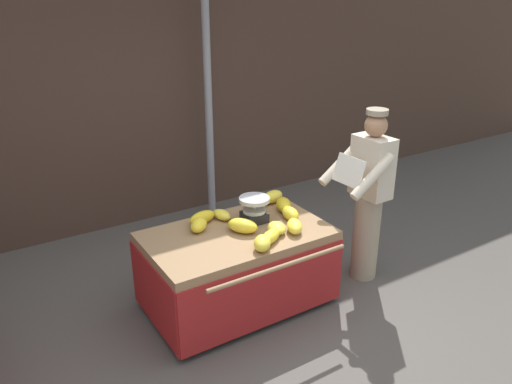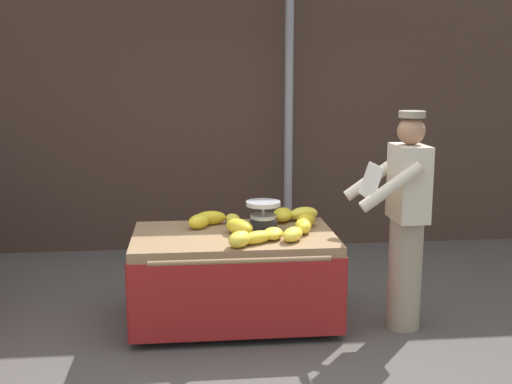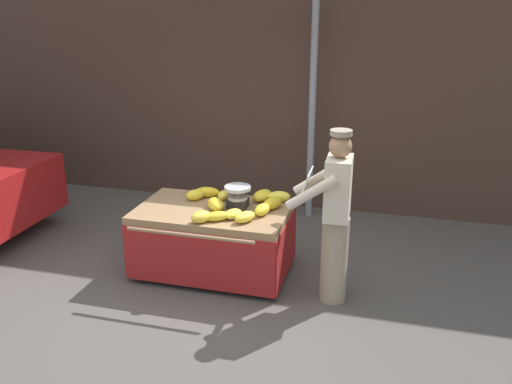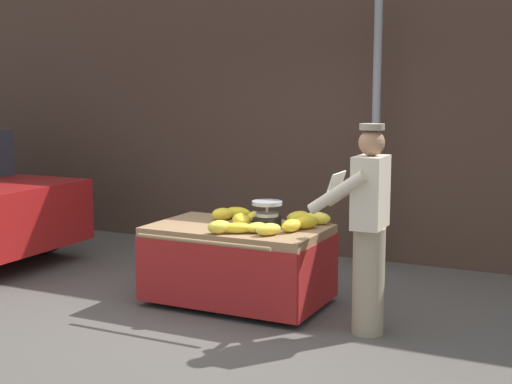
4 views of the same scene
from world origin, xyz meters
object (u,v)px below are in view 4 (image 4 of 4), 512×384
object	(u,v)px
banana_bunch_4	(291,226)
banana_bunch_11	(298,217)
banana_bunch_9	(241,220)
vendor_person	(368,228)
street_pole	(376,134)
banana_bunch_10	(268,229)
banana_bunch_1	(306,222)
banana_bunch_2	(254,216)
banana_bunch_5	(257,228)
banana_bunch_8	(219,227)
weighing_scale	(267,214)
banana_bunch_6	(237,228)
banana_cart	(238,248)
banana_bunch_0	(237,213)
banana_bunch_3	(222,214)
banana_bunch_7	(317,218)

from	to	relation	value
banana_bunch_4	banana_bunch_11	size ratio (longest dim) A/B	0.80
banana_bunch_9	vendor_person	distance (m)	1.29
street_pole	banana_bunch_10	distance (m)	2.29
banana_bunch_1	banana_bunch_10	bearing A→B (deg)	-113.11
banana_bunch_2	banana_bunch_5	distance (m)	0.56
banana_bunch_8	weighing_scale	bearing A→B (deg)	64.81
banana_bunch_10	banana_bunch_2	bearing A→B (deg)	126.46
banana_bunch_2	banana_bunch_6	world-z (taller)	banana_bunch_6
banana_cart	banana_bunch_1	distance (m)	0.69
banana_bunch_1	banana_bunch_9	size ratio (longest dim) A/B	0.92
banana_bunch_0	banana_bunch_11	world-z (taller)	banana_bunch_0
banana_bunch_9	banana_cart	bearing A→B (deg)	149.85
banana_bunch_9	banana_bunch_11	world-z (taller)	banana_bunch_9
banana_bunch_0	banana_bunch_11	size ratio (longest dim) A/B	0.93
banana_bunch_3	banana_bunch_9	world-z (taller)	banana_bunch_9
banana_bunch_9	vendor_person	world-z (taller)	vendor_person
banana_cart	banana_bunch_11	size ratio (longest dim) A/B	5.54
banana_bunch_2	weighing_scale	bearing A→B (deg)	-40.18
banana_cart	banana_bunch_3	world-z (taller)	banana_bunch_3
banana_bunch_0	banana_bunch_4	world-z (taller)	banana_bunch_0
banana_cart	banana_bunch_6	size ratio (longest dim) A/B	5.78
street_pole	banana_bunch_0	bearing A→B (deg)	-119.77
weighing_scale	banana_bunch_10	xyz separation A→B (m)	(0.18, -0.37, -0.07)
banana_bunch_2	banana_bunch_7	size ratio (longest dim) A/B	0.84
banana_bunch_3	banana_bunch_8	bearing A→B (deg)	-63.70
weighing_scale	street_pole	bearing A→B (deg)	75.00
banana_bunch_11	banana_cart	bearing A→B (deg)	-139.61
street_pole	banana_bunch_8	xyz separation A→B (m)	(-0.71, -2.28, -0.70)
banana_bunch_0	banana_bunch_11	distance (m)	0.62
banana_bunch_7	banana_bunch_11	xyz separation A→B (m)	(-0.19, 0.00, -0.00)
banana_cart	banana_bunch_7	xyz separation A→B (m)	(0.63, 0.38, 0.27)
weighing_scale	banana_bunch_8	world-z (taller)	weighing_scale
banana_bunch_7	vendor_person	size ratio (longest dim) A/B	0.15
banana_bunch_0	banana_bunch_6	xyz separation A→B (m)	(0.33, -0.62, -0.01)
street_pole	banana_bunch_1	size ratio (longest dim) A/B	11.81
banana_cart	banana_bunch_7	size ratio (longest dim) A/B	6.35
banana_bunch_7	weighing_scale	bearing A→B (deg)	-144.61
banana_bunch_3	banana_bunch_8	size ratio (longest dim) A/B	0.96
banana_bunch_10	vendor_person	xyz separation A→B (m)	(0.88, 0.01, 0.08)
banana_bunch_7	banana_bunch_9	xyz separation A→B (m)	(-0.59, -0.40, 0.00)
banana_bunch_8	banana_bunch_11	bearing A→B (deg)	60.65
banana_bunch_9	vendor_person	xyz separation A→B (m)	(1.26, -0.22, 0.08)
banana_bunch_4	banana_bunch_11	distance (m)	0.43
banana_bunch_3	banana_bunch_10	bearing A→B (deg)	-33.17
banana_bunch_1	banana_bunch_11	bearing A→B (deg)	126.82
weighing_scale	banana_bunch_7	world-z (taller)	weighing_scale
banana_cart	banana_bunch_5	xyz separation A→B (m)	(0.29, -0.19, 0.26)
banana_bunch_6	banana_bunch_0	bearing A→B (deg)	117.96
banana_cart	banana_bunch_8	size ratio (longest dim) A/B	7.43
banana_bunch_8	banana_bunch_10	xyz separation A→B (m)	(0.41, 0.12, -0.01)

